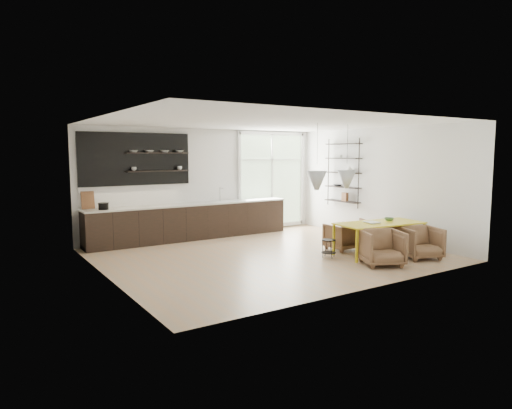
# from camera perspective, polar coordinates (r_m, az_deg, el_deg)

# --- Properties ---
(room) EXTENTS (7.02, 6.01, 2.91)m
(room) POSITION_cam_1_polar(r_m,az_deg,el_deg) (11.18, 0.82, 2.41)
(room) COLOR tan
(room) RESTS_ON ground
(kitchen_run) EXTENTS (5.54, 0.69, 2.75)m
(kitchen_run) POSITION_cam_1_polar(r_m,az_deg,el_deg) (12.04, -8.50, -1.50)
(kitchen_run) COLOR black
(kitchen_run) RESTS_ON ground
(right_shelving) EXTENTS (0.26, 1.22, 1.90)m
(right_shelving) POSITION_cam_1_polar(r_m,az_deg,el_deg) (12.98, 10.89, 3.70)
(right_shelving) COLOR black
(right_shelving) RESTS_ON ground
(dining_table) EXTENTS (2.06, 1.11, 0.72)m
(dining_table) POSITION_cam_1_polar(r_m,az_deg,el_deg) (10.46, 15.18, -2.46)
(dining_table) COLOR yellow
(dining_table) RESTS_ON ground
(armchair_back_left) EXTENTS (0.67, 0.69, 0.62)m
(armchair_back_left) POSITION_cam_1_polar(r_m,az_deg,el_deg) (10.84, 10.71, -3.96)
(armchair_back_left) COLOR brown
(armchair_back_left) RESTS_ON ground
(armchair_back_right) EXTENTS (0.98, 0.99, 0.68)m
(armchair_back_right) POSITION_cam_1_polar(r_m,az_deg,el_deg) (11.39, 15.07, -3.41)
(armchair_back_right) COLOR brown
(armchair_back_right) RESTS_ON ground
(armchair_front_left) EXTENTS (1.03, 1.04, 0.72)m
(armchair_front_left) POSITION_cam_1_polar(r_m,az_deg,el_deg) (9.53, 15.43, -5.22)
(armchair_front_left) COLOR brown
(armchair_front_left) RESTS_ON ground
(armchair_front_right) EXTENTS (0.96, 0.97, 0.69)m
(armchair_front_right) POSITION_cam_1_polar(r_m,az_deg,el_deg) (10.38, 19.89, -4.50)
(armchair_front_right) COLOR brown
(armchair_front_right) RESTS_ON ground
(wire_stool) EXTENTS (0.31, 0.31, 0.40)m
(wire_stool) POSITION_cam_1_polar(r_m,az_deg,el_deg) (9.99, 9.07, -5.14)
(wire_stool) COLOR black
(wire_stool) RESTS_ON ground
(table_book) EXTENTS (0.31, 0.38, 0.03)m
(table_book) POSITION_cam_1_polar(r_m,az_deg,el_deg) (10.26, 13.70, -2.22)
(table_book) COLOR white
(table_book) RESTS_ON dining_table
(table_bowl) EXTENTS (0.23, 0.23, 0.07)m
(table_bowl) POSITION_cam_1_polar(r_m,az_deg,el_deg) (10.80, 16.29, -1.78)
(table_bowl) COLOR #4B7549
(table_bowl) RESTS_ON dining_table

